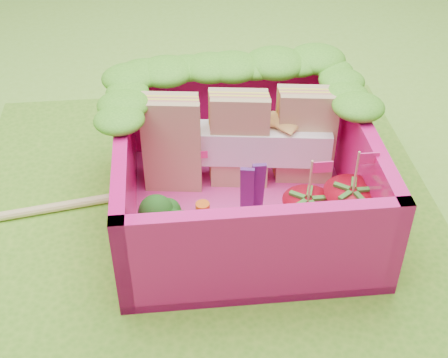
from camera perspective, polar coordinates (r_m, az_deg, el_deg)
name	(u,v)px	position (r m, az deg, el deg)	size (l,w,h in m)	color
ground	(205,217)	(3.47, -1.79, -3.45)	(14.00, 14.00, 0.00)	#81C537
placemat	(205,214)	(3.46, -1.79, -3.26)	(2.60, 2.60, 0.03)	#59A024
bento_floor	(243,210)	(3.42, 1.75, -2.86)	(1.30, 1.30, 0.05)	#E93B9B
bento_box	(244,174)	(3.26, 1.84, 0.46)	(1.30, 1.30, 0.55)	#E71377
lettuce_ruffle	(234,74)	(3.48, 0.95, 9.56)	(1.43, 0.77, 0.11)	#36901A
sandwich_stack	(240,140)	(3.43, 1.45, 3.58)	(1.07, 0.30, 0.56)	tan
broccoli	(166,221)	(3.07, -5.36, -3.83)	(0.35, 0.35, 0.25)	#79B055
carrot_sticks	(194,232)	(3.07, -2.76, -4.82)	(0.17, 0.15, 0.27)	orange
purple_wedges	(252,191)	(3.21, 2.60, -1.12)	(0.13, 0.06, 0.38)	#441B61
strawberry_left	(306,219)	(3.15, 7.53, -3.65)	(0.26, 0.26, 0.50)	red
strawberry_right	(349,213)	(3.20, 11.39, -3.10)	(0.29, 0.29, 0.53)	red
snap_peas	(340,215)	(3.37, 10.55, -3.22)	(0.31, 0.49, 0.05)	green
chopsticks	(37,210)	(3.57, -16.69, -2.76)	(2.13, 0.42, 0.05)	#E0C17B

